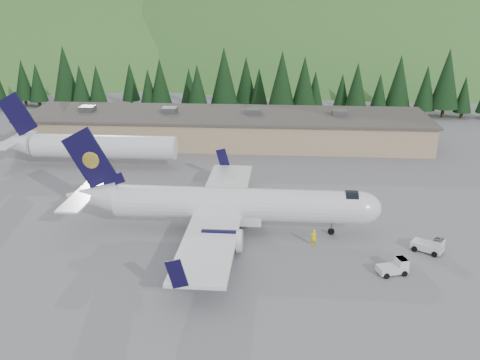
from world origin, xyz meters
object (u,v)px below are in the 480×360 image
object	(u,v)px
baggage_tug_b	(430,246)
terminal_building	(226,127)
airliner	(227,205)
second_airliner	(86,145)
ramp_worker	(314,237)
baggage_tug_a	(395,267)

from	to	relation	value
baggage_tug_b	terminal_building	bearing A→B (deg)	153.96
airliner	baggage_tug_b	size ratio (longest dim) A/B	10.19
airliner	terminal_building	world-z (taller)	airliner
second_airliner	baggage_tug_b	distance (m)	52.21
second_airliner	ramp_worker	distance (m)	41.80
baggage_tug_b	terminal_building	xyz separation A→B (m)	(-25.48, 41.66, 1.88)
baggage_tug_b	ramp_worker	xyz separation A→B (m)	(-11.97, 0.67, 0.19)
terminal_building	second_airliner	bearing A→B (deg)	-141.22
baggage_tug_b	ramp_worker	bearing A→B (deg)	-150.69
airliner	terminal_building	distance (m)	38.20
second_airliner	terminal_building	world-z (taller)	second_airliner
baggage_tug_a	airliner	bearing A→B (deg)	135.66
second_airliner	baggage_tug_b	size ratio (longest dim) A/B	7.95
airliner	ramp_worker	bearing A→B (deg)	-16.90
second_airliner	baggage_tug_a	world-z (taller)	second_airliner
baggage_tug_a	terminal_building	distance (m)	50.97
baggage_tug_a	terminal_building	xyz separation A→B (m)	(-20.95, 46.43, 1.95)
terminal_building	airliner	bearing A→B (deg)	-84.02
baggage_tug_b	baggage_tug_a	bearing A→B (deg)	-101.02
second_airliner	baggage_tug_a	size ratio (longest dim) A/B	8.84
baggage_tug_a	baggage_tug_b	size ratio (longest dim) A/B	0.90
baggage_tug_a	second_airliner	bearing A→B (deg)	125.43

